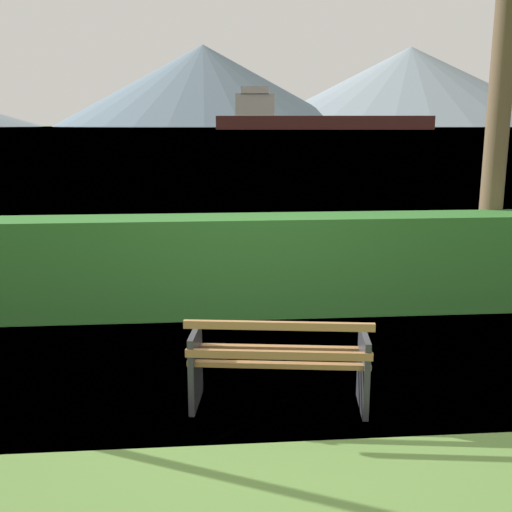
% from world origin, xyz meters
% --- Properties ---
extents(ground_plane, '(1400.00, 1400.00, 0.00)m').
position_xyz_m(ground_plane, '(0.00, 0.00, 0.00)').
color(ground_plane, '#567A38').
extents(water_surface, '(620.00, 620.00, 0.00)m').
position_xyz_m(water_surface, '(0.00, 309.36, 0.00)').
color(water_surface, '#7A99A8').
rests_on(water_surface, ground_plane).
extents(park_bench, '(1.60, 0.78, 0.87)m').
position_xyz_m(park_bench, '(-0.01, -0.06, 0.42)').
color(park_bench, olive).
rests_on(park_bench, ground_plane).
extents(hedge_row, '(8.02, 0.69, 1.27)m').
position_xyz_m(hedge_row, '(0.00, 2.68, 0.63)').
color(hedge_row, '#2D6B28').
rests_on(hedge_row, ground_plane).
extents(cargo_ship_large, '(93.77, 24.31, 17.94)m').
position_xyz_m(cargo_ship_large, '(44.35, 260.97, 5.02)').
color(cargo_ship_large, '#471E19').
rests_on(cargo_ship_large, water_surface).
extents(distant_hills, '(789.46, 349.41, 77.10)m').
position_xyz_m(distant_hills, '(31.27, 586.50, 34.58)').
color(distant_hills, gray).
rests_on(distant_hills, ground_plane).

